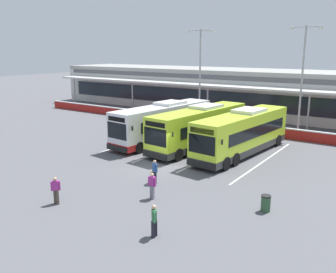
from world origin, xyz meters
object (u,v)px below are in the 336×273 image
Objects in this scene: coach_bus_left_centre at (200,128)px; lamp_post_centre at (302,74)px; litter_bin at (266,203)px; coach_bus_leftmost at (164,123)px; pedestrian_child at (56,190)px; pedestrian_in_dark_coat at (152,185)px; coach_bus_centre at (243,134)px; lamp_post_west at (200,71)px; pedestrian_with_handbag at (155,171)px; pedestrian_near_bin at (154,220)px.

lamp_post_centre reaches higher than coach_bus_left_centre.
litter_bin is (9.81, -9.80, -1.32)m from coach_bus_left_centre.
coach_bus_leftmost is 1.00× the size of coach_bus_left_centre.
pedestrian_child is (3.46, -15.61, -0.91)m from coach_bus_leftmost.
pedestrian_in_dark_coat is at bearing 42.33° from pedestrian_child.
coach_bus_left_centre is 12.52m from pedestrian_in_dark_coat.
coach_bus_leftmost and coach_bus_left_centre have the same top height.
pedestrian_in_dark_coat is (-0.52, -11.98, -0.91)m from coach_bus_centre.
coach_bus_left_centre is 12.25m from lamp_post_west.
pedestrian_child is (-2.68, -5.88, 0.02)m from pedestrian_with_handbag.
pedestrian_in_dark_coat is at bearing -73.12° from coach_bus_left_centre.
lamp_post_west reaches higher than litter_bin.
coach_bus_leftmost is 7.61× the size of pedestrian_with_handbag.
coach_bus_centre is at bearing 119.98° from litter_bin.
coach_bus_left_centre is 15.72m from pedestrian_child.
pedestrian_near_bin is at bearing -56.12° from coach_bus_leftmost.
coach_bus_left_centre is at bearing -59.98° from lamp_post_west.
coach_bus_left_centre is 7.61× the size of pedestrian_in_dark_coat.
pedestrian_in_dark_coat is (7.56, -11.87, -0.91)m from coach_bus_leftmost.
pedestrian_near_bin is (6.92, 0.16, 0.00)m from pedestrian_child.
coach_bus_centre is 10.06m from pedestrian_with_handbag.
coach_bus_centre is 7.61× the size of pedestrian_near_bin.
pedestrian_child is (-0.47, -15.68, -0.91)m from coach_bus_left_centre.
litter_bin is at bearing -35.27° from coach_bus_leftmost.
coach_bus_centre is 16.40m from pedestrian_child.
coach_bus_centre is at bearing 98.40° from pedestrian_near_bin.
pedestrian_near_bin is at bearing -53.51° from pedestrian_with_handbag.
lamp_post_centre is (2.42, 21.92, 5.42)m from pedestrian_in_dark_coat.
lamp_post_centre is 20.94m from litter_bin.
pedestrian_in_dark_coat is at bearing -56.62° from pedestrian_with_handbag.
coach_bus_left_centre is 12.49m from lamp_post_centre.
coach_bus_centre is 1.12× the size of lamp_post_centre.
lamp_post_centre is at bearing 0.50° from lamp_post_west.
pedestrian_in_dark_coat is (1.42, -2.15, 0.02)m from pedestrian_with_handbag.
lamp_post_centre is at bearing 79.02° from pedestrian_with_handbag.
litter_bin is (3.77, -19.76, -5.82)m from lamp_post_centre.
litter_bin is at bearing -51.73° from lamp_post_west.
coach_bus_left_centre is 7.61× the size of pedestrian_child.
pedestrian_near_bin is at bearing 1.32° from pedestrian_child.
coach_bus_leftmost is at bearing 122.47° from pedestrian_in_dark_coat.
pedestrian_child is 26.63m from lamp_post_west.
pedestrian_in_dark_coat is (3.63, -11.95, -0.91)m from coach_bus_left_centre.
pedestrian_child is at bearing -77.51° from coach_bus_leftmost.
coach_bus_left_centre is 13.93m from litter_bin.
pedestrian_child is at bearing -150.20° from litter_bin.
coach_bus_leftmost is at bearing -179.27° from coach_bus_centre.
lamp_post_centre is at bearing 79.20° from coach_bus_centre.
pedestrian_child is 0.15× the size of lamp_post_west.
coach_bus_leftmost is at bearing 144.73° from litter_bin.
lamp_post_centre is at bearing 83.71° from pedestrian_in_dark_coat.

